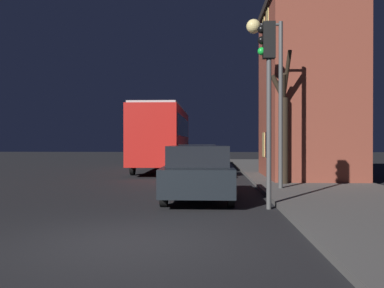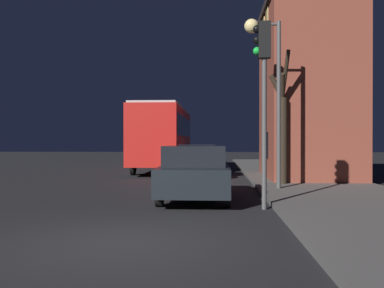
# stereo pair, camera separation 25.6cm
# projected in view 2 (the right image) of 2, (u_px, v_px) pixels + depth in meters

# --- Properties ---
(ground_plane) EXTENTS (120.00, 120.00, 0.00)m
(ground_plane) POSITION_uv_depth(u_px,v_px,m) (117.00, 242.00, 7.10)
(ground_plane) COLOR black
(brick_building) EXTENTS (3.83, 5.73, 7.50)m
(brick_building) POSITION_uv_depth(u_px,v_px,m) (307.00, 90.00, 18.55)
(brick_building) COLOR brown
(brick_building) RESTS_ON sidewalk
(streetlamp) EXTENTS (1.21, 0.48, 5.62)m
(streetlamp) POSITION_uv_depth(u_px,v_px,m) (265.00, 64.00, 14.15)
(streetlamp) COLOR #4C4C4C
(streetlamp) RESTS_ON sidewalk
(traffic_light) EXTENTS (0.43, 0.24, 4.63)m
(traffic_light) POSITION_uv_depth(u_px,v_px,m) (263.00, 75.00, 10.54)
(traffic_light) COLOR #4C4C4C
(traffic_light) RESTS_ON ground
(bare_tree) EXTENTS (0.70, 1.52, 4.76)m
(bare_tree) POSITION_uv_depth(u_px,v_px,m) (282.00, 127.00, 15.68)
(bare_tree) COLOR #2D2319
(bare_tree) RESTS_ON sidewalk
(bus) EXTENTS (2.43, 10.24, 3.57)m
(bus) POSITION_uv_depth(u_px,v_px,m) (164.00, 134.00, 24.44)
(bus) COLOR red
(bus) RESTS_ON ground
(car_near_lane) EXTENTS (1.90, 4.72, 1.56)m
(car_near_lane) POSITION_uv_depth(u_px,v_px,m) (196.00, 172.00, 12.40)
(car_near_lane) COLOR black
(car_near_lane) RESTS_ON ground
(car_mid_lane) EXTENTS (1.87, 3.96, 1.53)m
(car_mid_lane) POSITION_uv_depth(u_px,v_px,m) (198.00, 160.00, 20.16)
(car_mid_lane) COLOR #B7BABF
(car_mid_lane) RESTS_ON ground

